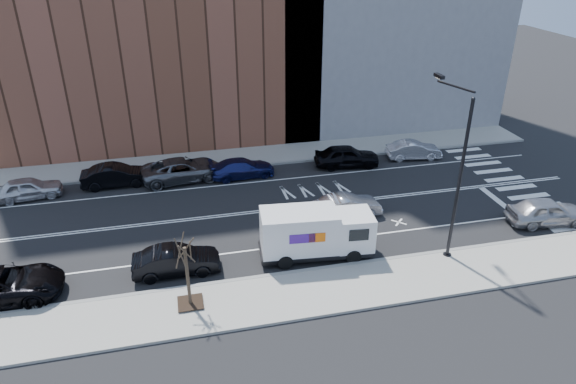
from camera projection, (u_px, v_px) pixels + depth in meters
name	position (u px, v px, depth m)	size (l,w,h in m)	color
ground	(292.00, 208.00, 33.23)	(120.00, 120.00, 0.00)	black
sidewalk_near	(333.00, 289.00, 25.57)	(44.00, 3.60, 0.15)	gray
sidewalk_far	(266.00, 155.00, 40.83)	(44.00, 3.60, 0.15)	gray
curb_near	(323.00, 269.00, 27.13)	(44.00, 0.25, 0.17)	gray
curb_far	(270.00, 164.00, 39.26)	(44.00, 0.25, 0.17)	gray
crosswalk	(510.00, 183.00, 36.48)	(3.00, 14.00, 0.01)	white
road_markings	(292.00, 208.00, 33.23)	(40.00, 8.60, 0.01)	white
bldg_brick	(146.00, 2.00, 40.12)	(26.00, 10.00, 22.00)	brown
streetlight	(456.00, 170.00, 26.35)	(0.44, 4.02, 9.34)	black
street_tree	(188.00, 282.00, 23.87)	(1.20, 1.20, 3.75)	black
fedex_van	(315.00, 233.00, 27.70)	(6.34, 2.67, 2.82)	black
far_parked_a	(28.00, 188.00, 34.12)	(1.72, 4.27, 1.45)	silver
far_parked_b	(116.00, 175.00, 35.80)	(1.63, 4.69, 1.54)	black
far_parked_c	(183.00, 170.00, 36.59)	(2.66, 5.77, 1.60)	#575A60
far_parked_d	(242.00, 168.00, 37.14)	(1.91, 4.70, 1.36)	navy
far_parked_e	(347.00, 156.00, 38.74)	(1.95, 4.86, 1.65)	black
far_parked_f	(414.00, 150.00, 40.14)	(1.48, 4.24, 1.40)	silver
driving_sedan	(347.00, 206.00, 31.94)	(1.51, 4.33, 1.43)	#ACABB0
near_parked_rear_a	(176.00, 261.00, 26.62)	(1.56, 4.48, 1.48)	black
near_parked_rear_b	(0.00, 285.00, 24.67)	(2.68, 5.80, 1.61)	black
near_parked_front	(547.00, 211.00, 31.13)	(1.93, 4.80, 1.63)	#A7A6AB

